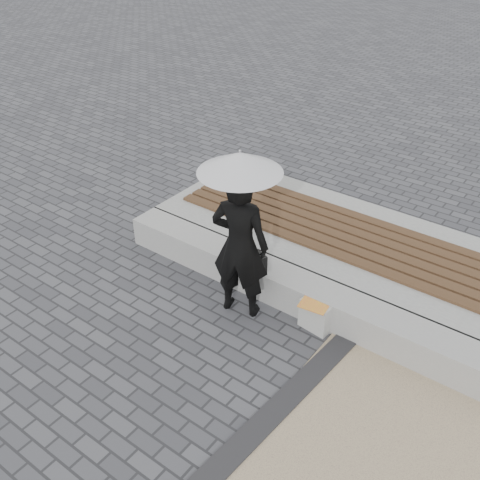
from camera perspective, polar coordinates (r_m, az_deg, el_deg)
name	(u,v)px	position (r m, az deg, el deg)	size (l,w,h in m)	color
ground	(210,380)	(6.00, -3.15, -14.17)	(80.00, 80.00, 0.00)	#4C4D52
edging_band	(238,448)	(5.44, -0.17, -20.67)	(0.25, 5.20, 0.04)	#29292B
seating_ledge	(292,289)	(6.83, 5.35, -5.02)	(5.00, 0.45, 0.40)	#A9A9A4
timber_platform	(338,245)	(7.70, 10.09, -0.51)	(5.00, 2.00, 0.40)	#ABABA6
timber_decking	(340,231)	(7.58, 10.25, 0.87)	(4.60, 1.20, 0.04)	brown
woman	(240,246)	(6.27, 0.00, -0.57)	(0.67, 0.44, 1.85)	black
parasol	(240,162)	(5.76, 0.00, 7.99)	(0.92, 0.92, 1.17)	#A5A4A9
handbag	(254,260)	(6.71, 1.46, -2.10)	(0.37, 0.13, 0.26)	black
canvas_tote	(315,316)	(6.48, 7.72, -7.76)	(0.36, 0.15, 0.38)	#BABAB6
magazine	(314,305)	(6.32, 7.63, -6.65)	(0.32, 0.23, 0.01)	red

